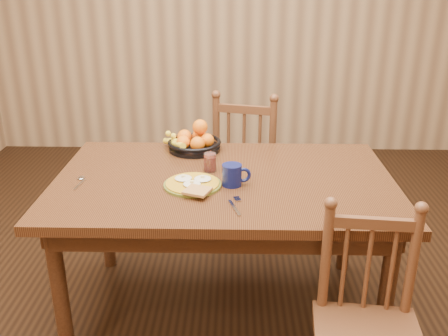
{
  "coord_description": "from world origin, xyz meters",
  "views": [
    {
      "loc": [
        0.05,
        -2.17,
        1.68
      ],
      "look_at": [
        0.0,
        0.0,
        0.8
      ],
      "focal_mm": 40.0,
      "sensor_mm": 36.0,
      "label": 1
    }
  ],
  "objects_px": {
    "chair_far": "(248,164)",
    "coffee_mug": "(233,175)",
    "breakfast_plate": "(193,184)",
    "dining_table": "(224,194)",
    "fruit_bowl": "(194,142)",
    "chair_near": "(368,329)"
  },
  "relations": [
    {
      "from": "chair_far",
      "to": "coffee_mug",
      "type": "distance_m",
      "value": 1.04
    },
    {
      "from": "chair_far",
      "to": "breakfast_plate",
      "type": "distance_m",
      "value": 1.08
    },
    {
      "from": "dining_table",
      "to": "fruit_bowl",
      "type": "distance_m",
      "value": 0.44
    },
    {
      "from": "chair_far",
      "to": "fruit_bowl",
      "type": "xyz_separation_m",
      "value": [
        -0.31,
        -0.51,
        0.33
      ]
    },
    {
      "from": "coffee_mug",
      "to": "fruit_bowl",
      "type": "relative_size",
      "value": 0.41
    },
    {
      "from": "chair_near",
      "to": "breakfast_plate",
      "type": "relative_size",
      "value": 2.88
    },
    {
      "from": "breakfast_plate",
      "to": "coffee_mug",
      "type": "height_order",
      "value": "coffee_mug"
    },
    {
      "from": "dining_table",
      "to": "coffee_mug",
      "type": "distance_m",
      "value": 0.17
    },
    {
      "from": "breakfast_plate",
      "to": "dining_table",
      "type": "bearing_deg",
      "value": 36.93
    },
    {
      "from": "dining_table",
      "to": "fruit_bowl",
      "type": "height_order",
      "value": "fruit_bowl"
    },
    {
      "from": "chair_far",
      "to": "breakfast_plate",
      "type": "xyz_separation_m",
      "value": [
        -0.28,
        -1.0,
        0.3
      ]
    },
    {
      "from": "chair_far",
      "to": "chair_near",
      "type": "bearing_deg",
      "value": 118.11
    },
    {
      "from": "chair_far",
      "to": "fruit_bowl",
      "type": "relative_size",
      "value": 2.96
    },
    {
      "from": "coffee_mug",
      "to": "fruit_bowl",
      "type": "height_order",
      "value": "fruit_bowl"
    },
    {
      "from": "dining_table",
      "to": "chair_far",
      "type": "bearing_deg",
      "value": 81.17
    },
    {
      "from": "dining_table",
      "to": "coffee_mug",
      "type": "relative_size",
      "value": 11.95
    },
    {
      "from": "chair_near",
      "to": "fruit_bowl",
      "type": "distance_m",
      "value": 1.32
    },
    {
      "from": "chair_near",
      "to": "fruit_bowl",
      "type": "height_order",
      "value": "fruit_bowl"
    },
    {
      "from": "dining_table",
      "to": "chair_far",
      "type": "height_order",
      "value": "chair_far"
    },
    {
      "from": "breakfast_plate",
      "to": "coffee_mug",
      "type": "bearing_deg",
      "value": 6.55
    },
    {
      "from": "dining_table",
      "to": "breakfast_plate",
      "type": "distance_m",
      "value": 0.2
    },
    {
      "from": "dining_table",
      "to": "chair_near",
      "type": "xyz_separation_m",
      "value": [
        0.55,
        -0.66,
        -0.24
      ]
    }
  ]
}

